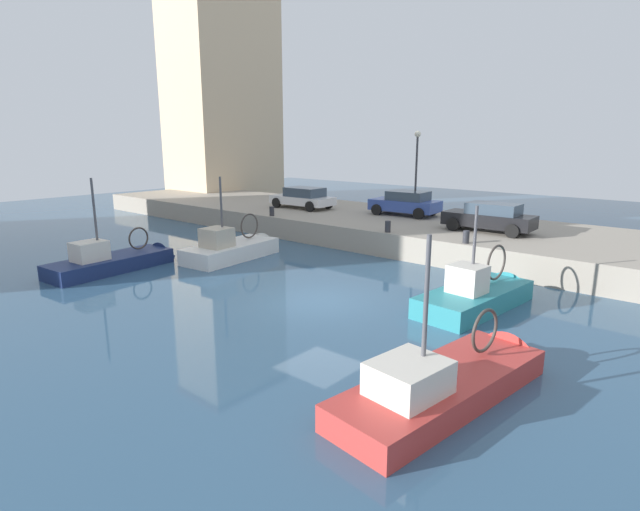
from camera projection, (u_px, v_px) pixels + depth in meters
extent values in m
plane|color=#335675|center=(320.00, 301.00, 17.88)|extent=(80.00, 80.00, 0.00)
cube|color=#9E9384|center=(463.00, 237.00, 26.25)|extent=(9.00, 56.00, 1.20)
cube|color=#BC3833|center=(442.00, 400.00, 11.15)|extent=(6.03, 2.60, 1.20)
cone|color=#BC3833|center=(514.00, 358.00, 13.27)|extent=(1.11, 1.76, 1.66)
cube|color=#9E7A51|center=(443.00, 377.00, 11.02)|extent=(5.78, 2.42, 0.08)
cube|color=beige|center=(409.00, 378.00, 10.15)|extent=(1.67, 1.45, 0.71)
cylinder|color=#4C4C51|center=(425.00, 314.00, 10.16)|extent=(0.10, 0.10, 3.28)
torus|color=#3F3833|center=(485.00, 331.00, 11.93)|extent=(1.10, 0.22, 1.09)
sphere|color=white|center=(354.00, 402.00, 10.70)|extent=(0.32, 0.32, 0.32)
cube|color=white|center=(231.00, 259.00, 24.13)|extent=(4.98, 2.47, 1.47)
cone|color=white|center=(269.00, 248.00, 26.33)|extent=(1.08, 1.87, 1.79)
cube|color=#896B4C|center=(231.00, 245.00, 23.98)|extent=(4.77, 2.29, 0.08)
cube|color=#B7AD99|center=(217.00, 238.00, 23.17)|extent=(1.32, 1.32, 0.91)
cylinder|color=#4C4C51|center=(221.00, 212.00, 23.20)|extent=(0.10, 0.10, 3.27)
torus|color=#3F3833|center=(249.00, 226.00, 24.89)|extent=(1.25, 0.21, 1.25)
sphere|color=white|center=(192.00, 257.00, 23.53)|extent=(0.32, 0.32, 0.32)
cube|color=teal|center=(474.00, 308.00, 17.10)|extent=(5.01, 2.35, 1.38)
cone|color=teal|center=(512.00, 292.00, 18.96)|extent=(1.07, 1.76, 1.67)
cube|color=#896B4C|center=(475.00, 291.00, 16.96)|extent=(4.81, 2.18, 0.08)
cube|color=beige|center=(467.00, 279.00, 16.47)|extent=(1.10, 1.18, 0.95)
cylinder|color=#4C4C51|center=(474.00, 250.00, 16.45)|extent=(0.10, 0.10, 2.91)
torus|color=#3F3833|center=(496.00, 262.00, 17.70)|extent=(1.29, 0.21, 1.29)
sphere|color=white|center=(424.00, 305.00, 16.80)|extent=(0.32, 0.32, 0.32)
cube|color=navy|center=(111.00, 271.00, 21.94)|extent=(5.44, 2.29, 1.27)
cone|color=navy|center=(168.00, 258.00, 24.32)|extent=(1.04, 1.71, 1.64)
cube|color=#9E7A51|center=(110.00, 258.00, 21.81)|extent=(5.22, 2.12, 0.08)
cube|color=beige|center=(90.00, 251.00, 21.00)|extent=(1.39, 1.13, 0.83)
cylinder|color=#4C4C51|center=(95.00, 220.00, 21.01)|extent=(0.10, 0.10, 3.47)
torus|color=#3F3833|center=(139.00, 238.00, 22.84)|extent=(1.04, 0.17, 1.03)
sphere|color=white|center=(63.00, 271.00, 21.20)|extent=(0.32, 0.32, 0.32)
cube|color=black|center=(488.00, 220.00, 24.28)|extent=(1.70, 4.26, 0.62)
cube|color=#384756|center=(494.00, 209.00, 24.02)|extent=(1.47, 2.40, 0.52)
cylinder|color=black|center=(453.00, 224.00, 24.62)|extent=(0.24, 0.65, 0.64)
cylinder|color=black|center=(466.00, 220.00, 25.83)|extent=(0.24, 0.65, 0.64)
cylinder|color=black|center=(512.00, 231.00, 22.85)|extent=(0.24, 0.65, 0.64)
cylinder|color=black|center=(524.00, 226.00, 24.06)|extent=(0.24, 0.65, 0.64)
cube|color=#334C9E|center=(405.00, 205.00, 29.50)|extent=(2.15, 4.09, 0.63)
cube|color=#384756|center=(408.00, 196.00, 29.25)|extent=(1.79, 2.34, 0.52)
cylinder|color=black|center=(377.00, 210.00, 29.61)|extent=(0.27, 0.66, 0.64)
cylinder|color=black|center=(392.00, 206.00, 31.05)|extent=(0.27, 0.66, 0.64)
cylinder|color=black|center=(419.00, 214.00, 28.07)|extent=(0.27, 0.66, 0.64)
cylinder|color=black|center=(432.00, 210.00, 29.51)|extent=(0.27, 0.66, 0.64)
cube|color=silver|center=(302.00, 200.00, 32.46)|extent=(1.91, 4.24, 0.50)
cube|color=#384756|center=(305.00, 192.00, 32.21)|extent=(1.65, 2.39, 0.57)
cylinder|color=black|center=(277.00, 203.00, 32.70)|extent=(0.23, 0.64, 0.64)
cylinder|color=black|center=(295.00, 200.00, 34.07)|extent=(0.23, 0.64, 0.64)
cylinder|color=black|center=(310.00, 206.00, 30.94)|extent=(0.23, 0.64, 0.64)
cylinder|color=black|center=(328.00, 204.00, 32.31)|extent=(0.23, 0.64, 0.64)
cylinder|color=#2D2D33|center=(466.00, 237.00, 21.71)|extent=(0.28, 0.28, 0.55)
cylinder|color=#2D2D33|center=(388.00, 227.00, 24.25)|extent=(0.28, 0.28, 0.55)
cylinder|color=#2D2D33|center=(272.00, 211.00, 29.31)|extent=(0.28, 0.28, 0.55)
cylinder|color=#38383D|center=(416.00, 177.00, 29.13)|extent=(0.12, 0.12, 4.50)
sphere|color=#F2EACC|center=(418.00, 134.00, 28.58)|extent=(0.36, 0.36, 0.36)
cube|color=beige|center=(223.00, 98.00, 44.50)|extent=(8.97, 6.07, 18.17)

